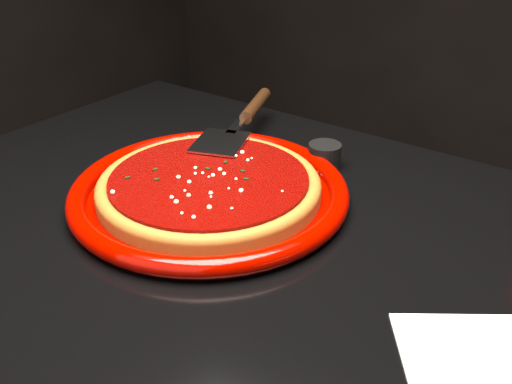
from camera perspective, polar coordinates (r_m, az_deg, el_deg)
plate at (r=0.81m, az=-4.67°, el=0.05°), size 0.42×0.42×0.03m
pizza_crust at (r=0.81m, az=-4.68°, el=0.34°), size 0.34×0.34×0.02m
pizza_crust_rim at (r=0.81m, az=-4.70°, el=0.83°), size 0.34×0.34×0.02m
pizza_sauce at (r=0.80m, az=-4.72°, el=1.19°), size 0.30×0.30×0.01m
parmesan_dusting at (r=0.80m, az=-4.74°, el=1.69°), size 0.27×0.27×0.01m
basil_flecks at (r=0.80m, az=-4.74°, el=1.62°), size 0.25×0.25×0.00m
pizza_server at (r=0.97m, az=-1.51°, el=7.21°), size 0.20×0.34×0.02m
napkin_a at (r=0.60m, az=22.94°, el=-16.60°), size 0.23×0.23×0.00m
ramekin at (r=0.91m, az=6.87°, el=3.60°), size 0.07×0.07×0.04m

